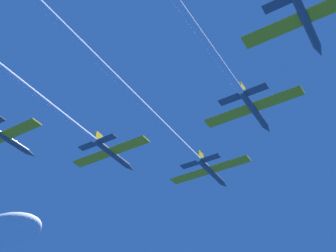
{
  "coord_description": "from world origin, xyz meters",
  "views": [
    {
      "loc": [
        38.39,
        -83.43,
        -56.52
      ],
      "look_at": [
        -0.15,
        -20.45,
        -0.02
      ],
      "focal_mm": 46.54,
      "sensor_mm": 36.0,
      "label": 1
    }
  ],
  "objects": [
    {
      "name": "jet_lead",
      "position": [
        -0.23,
        -20.95,
        -0.8
      ],
      "size": [
        20.72,
        70.14,
        3.43
      ],
      "color": "#4C5660"
    },
    {
      "name": "jet_left_wing",
      "position": [
        -17.76,
        -34.93,
        0.93
      ],
      "size": [
        20.72,
        63.51,
        3.43
      ],
      "color": "#4C5660"
    },
    {
      "name": "jet_right_wing",
      "position": [
        17.71,
        -33.09,
        -0.16
      ],
      "size": [
        20.72,
        61.62,
        3.43
      ],
      "color": "#4C5660"
    },
    {
      "name": "cloud_wispy",
      "position": [
        -63.18,
        -6.6,
        -3.98
      ],
      "size": [
        23.88,
        13.13,
        8.36
      ],
      "primitive_type": "ellipsoid",
      "color": "white"
    }
  ]
}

